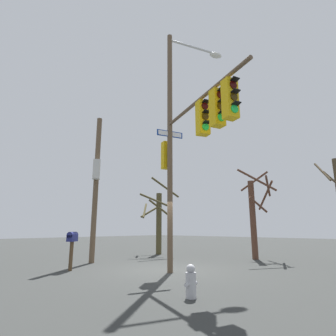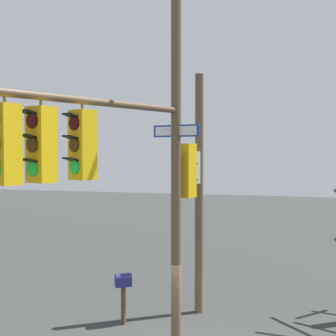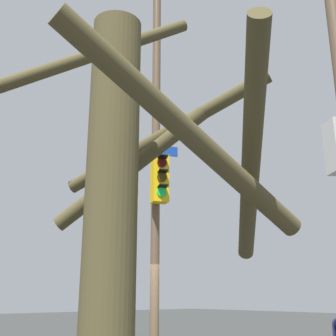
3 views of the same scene
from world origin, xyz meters
name	(u,v)px [view 3 (image 3 of 3)]	position (x,y,z in m)	size (l,w,h in m)	color
main_signal_pole_assembly	(138,166)	(0.70, 1.71, 5.13)	(4.42, 5.05, 9.63)	brown
bare_tree_across_street	(122,246)	(-4.35, -4.80, 2.15)	(2.17, 2.62, 4.57)	#4A4227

